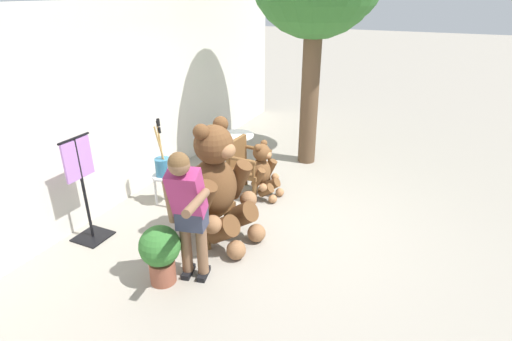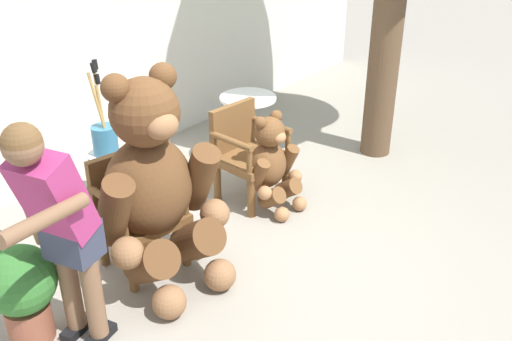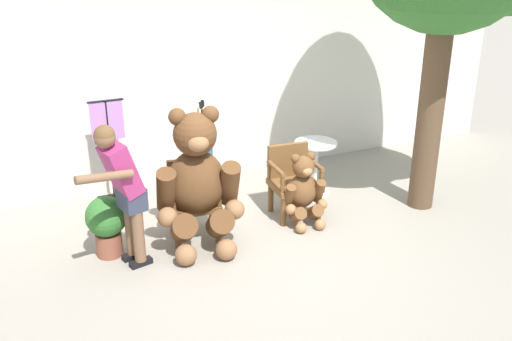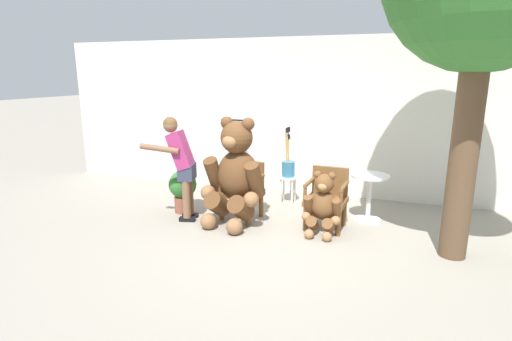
# 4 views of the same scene
# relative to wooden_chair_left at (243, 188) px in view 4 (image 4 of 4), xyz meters

# --- Properties ---
(ground_plane) EXTENTS (60.00, 60.00, 0.00)m
(ground_plane) POSITION_rel_wooden_chair_left_xyz_m (0.63, -0.74, -0.46)
(ground_plane) COLOR gray
(back_wall) EXTENTS (10.00, 0.16, 2.80)m
(back_wall) POSITION_rel_wooden_chair_left_xyz_m (0.63, 1.66, 0.94)
(back_wall) COLOR silver
(back_wall) RESTS_ON ground
(wooden_chair_left) EXTENTS (0.64, 0.60, 0.86)m
(wooden_chair_left) POSITION_rel_wooden_chair_left_xyz_m (0.00, 0.00, 0.00)
(wooden_chair_left) COLOR brown
(wooden_chair_left) RESTS_ON ground
(wooden_chair_right) EXTENTS (0.60, 0.56, 0.86)m
(wooden_chair_right) POSITION_rel_wooden_chair_left_xyz_m (1.28, 0.00, 0.00)
(wooden_chair_right) COLOR brown
(wooden_chair_right) RESTS_ON ground
(teddy_bear_large) EXTENTS (0.96, 0.95, 1.57)m
(teddy_bear_large) POSITION_rel_wooden_chair_left_xyz_m (-0.02, -0.26, 0.31)
(teddy_bear_large) COLOR brown
(teddy_bear_large) RESTS_ON ground
(teddy_bear_small) EXTENTS (0.53, 0.51, 0.88)m
(teddy_bear_small) POSITION_rel_wooden_chair_left_xyz_m (1.27, -0.29, -0.03)
(teddy_bear_small) COLOR brown
(teddy_bear_small) RESTS_ON ground
(person_visitor) EXTENTS (0.71, 0.59, 1.56)m
(person_visitor) POSITION_rel_wooden_chair_left_xyz_m (-0.84, -0.38, 0.46)
(person_visitor) COLOR black
(person_visitor) RESTS_ON ground
(white_stool) EXTENTS (0.34, 0.34, 0.46)m
(white_stool) POSITION_rel_wooden_chair_left_xyz_m (0.47, 0.94, -0.11)
(white_stool) COLOR silver
(white_stool) RESTS_ON ground
(brush_bucket) EXTENTS (0.22, 0.22, 0.85)m
(brush_bucket) POSITION_rel_wooden_chair_left_xyz_m (0.47, 0.93, 0.17)
(brush_bucket) COLOR teal
(brush_bucket) RESTS_ON white_stool
(round_side_table) EXTENTS (0.56, 0.56, 0.72)m
(round_side_table) POSITION_rel_wooden_chair_left_xyz_m (1.84, 0.44, -0.01)
(round_side_table) COLOR white
(round_side_table) RESTS_ON ground
(potted_plant) EXTENTS (0.44, 0.44, 0.68)m
(potted_plant) POSITION_rel_wooden_chair_left_xyz_m (-1.00, -0.09, -0.07)
(potted_plant) COLOR brown
(potted_plant) RESTS_ON ground
(clothing_display_stand) EXTENTS (0.44, 0.40, 1.36)m
(clothing_display_stand) POSITION_rel_wooden_chair_left_xyz_m (-0.68, 1.25, 0.26)
(clothing_display_stand) COLOR black
(clothing_display_stand) RESTS_ON ground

